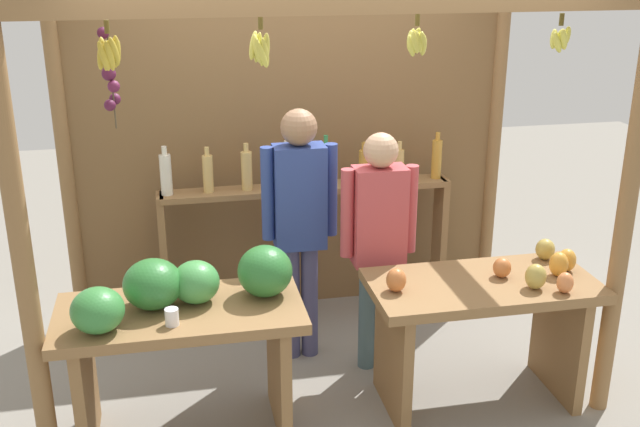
# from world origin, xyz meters

# --- Properties ---
(ground_plane) EXTENTS (12.00, 12.00, 0.00)m
(ground_plane) POSITION_xyz_m (0.00, 0.00, 0.00)
(ground_plane) COLOR gray
(ground_plane) RESTS_ON ground
(market_stall) EXTENTS (3.23, 1.84, 2.42)m
(market_stall) POSITION_xyz_m (-0.01, 0.41, 1.39)
(market_stall) COLOR olive
(market_stall) RESTS_ON ground
(fruit_counter_left) EXTENTS (1.33, 0.64, 1.07)m
(fruit_counter_left) POSITION_xyz_m (-0.84, -0.64, 0.72)
(fruit_counter_left) COLOR olive
(fruit_counter_left) RESTS_ON ground
(fruit_counter_right) EXTENTS (1.31, 0.64, 0.93)m
(fruit_counter_right) POSITION_xyz_m (0.88, -0.65, 0.59)
(fruit_counter_right) COLOR olive
(fruit_counter_right) RESTS_ON ground
(bottle_shelf_unit) EXTENTS (2.07, 0.22, 1.36)m
(bottle_shelf_unit) POSITION_xyz_m (0.05, 0.65, 0.82)
(bottle_shelf_unit) COLOR olive
(bottle_shelf_unit) RESTS_ON ground
(vendor_man) EXTENTS (0.48, 0.23, 1.67)m
(vendor_man) POSITION_xyz_m (-0.08, 0.08, 1.01)
(vendor_man) COLOR #494974
(vendor_man) RESTS_ON ground
(vendor_woman) EXTENTS (0.48, 0.21, 1.56)m
(vendor_woman) POSITION_xyz_m (0.37, -0.15, 0.93)
(vendor_woman) COLOR #465F66
(vendor_woman) RESTS_ON ground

